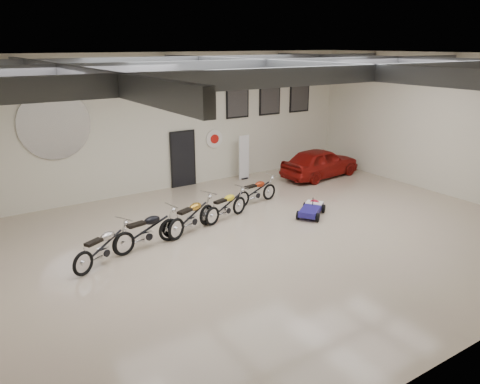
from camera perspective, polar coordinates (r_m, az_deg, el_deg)
floor at (r=13.26m, az=2.86°, el=-5.86°), size 16.00×12.00×0.01m
ceiling at (r=12.16m, az=3.23°, el=16.29°), size 16.00×12.00×0.01m
back_wall at (r=17.58m, az=-8.71°, el=8.36°), size 16.00×0.02×5.00m
right_wall at (r=18.30m, az=23.89°, el=7.42°), size 0.02×12.00×5.00m
ceiling_beams at (r=12.16m, az=3.21°, el=15.12°), size 15.80×11.80×0.32m
door at (r=18.03m, az=-6.99°, el=3.96°), size 0.92×0.08×2.10m
logo_plaque at (r=16.25m, az=-21.68°, el=7.64°), size 2.30×0.06×1.16m
poster_left at (r=18.89m, az=-0.32°, el=11.04°), size 1.05×0.08×1.35m
poster_mid at (r=19.80m, az=3.65°, el=11.31°), size 1.05×0.08×1.35m
poster_right at (r=20.79m, az=7.25°, el=11.51°), size 1.05×0.08×1.35m
oil_sign at (r=18.53m, az=-3.17°, el=6.50°), size 0.72×0.10×0.72m
banner_stand at (r=18.90m, az=0.48°, el=4.29°), size 0.51×0.25×1.82m
motorcycle_silver at (r=12.13m, az=-16.34°, el=-6.36°), size 1.97×1.39×0.99m
motorcycle_black at (r=12.81m, az=-11.31°, el=-4.53°), size 2.09×0.95×1.05m
motorcycle_gold at (r=13.67m, az=-5.90°, el=-2.86°), size 2.06×1.33×1.03m
motorcycle_yellow at (r=14.58m, az=-1.70°, el=-1.63°), size 1.89×1.05×0.94m
motorcycle_red at (r=16.04m, az=2.00°, el=0.17°), size 1.84×0.79×0.93m
go_kart at (r=15.23m, az=8.80°, el=-1.72°), size 1.68×1.48×0.57m
vintage_car at (r=19.51m, az=9.75°, el=3.56°), size 1.81×3.73×1.23m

